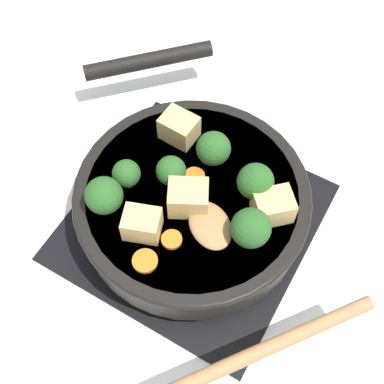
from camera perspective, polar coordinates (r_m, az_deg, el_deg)
name	(u,v)px	position (r m, az deg, el deg)	size (l,w,h in m)	color
ground_plane	(192,222)	(0.74, 0.00, -3.24)	(2.40, 2.40, 0.00)	white
front_burner_grate	(192,218)	(0.73, 0.00, -2.80)	(0.31, 0.31, 0.03)	black
skillet_pan	(191,200)	(0.69, -0.07, -0.82)	(0.40, 0.40, 0.06)	black
wooden_spoon	(243,292)	(0.61, 5.51, -10.54)	(0.24, 0.25, 0.02)	#A87A4C
tofu_cube_center_large	(142,224)	(0.63, -5.36, -3.42)	(0.04, 0.03, 0.03)	#DBB770
tofu_cube_near_handle	(179,128)	(0.70, -1.39, 6.87)	(0.05, 0.04, 0.04)	#DBB770
tofu_cube_east_chunk	(273,207)	(0.64, 8.64, -1.54)	(0.05, 0.04, 0.04)	#DBB770
tofu_cube_west_chunk	(188,198)	(0.64, -0.41, -0.64)	(0.05, 0.04, 0.04)	#DBB770
broccoli_floret_near_spoon	(251,228)	(0.61, 6.29, -3.86)	(0.05, 0.05, 0.05)	#709956
broccoli_floret_center_top	(214,149)	(0.67, 2.35, 4.61)	(0.04, 0.04, 0.05)	#709956
broccoli_floret_east_rim	(126,174)	(0.66, -7.01, 1.93)	(0.04, 0.04, 0.04)	#709956
broccoli_floret_west_rim	(104,196)	(0.64, -9.37, -0.40)	(0.05, 0.05, 0.05)	#709956
broccoli_floret_north_edge	(255,182)	(0.65, 6.78, 1.10)	(0.05, 0.05, 0.05)	#709956
broccoli_floret_south_cluster	(173,169)	(0.65, -2.07, 2.51)	(0.04, 0.04, 0.04)	#709956
carrot_slice_orange_thin	(146,262)	(0.62, -4.89, -7.43)	(0.03, 0.03, 0.01)	orange
carrot_slice_near_center	(194,177)	(0.68, 0.26, 1.65)	(0.03, 0.03, 0.01)	orange
carrot_slice_edge_slice	(172,240)	(0.63, -2.19, -5.09)	(0.03, 0.03, 0.01)	orange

